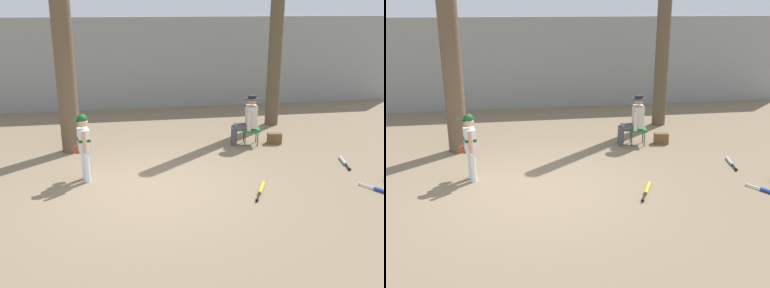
{
  "view_description": "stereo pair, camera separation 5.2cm",
  "coord_description": "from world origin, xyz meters",
  "views": [
    {
      "loc": [
        -0.51,
        -7.32,
        3.24
      ],
      "look_at": [
        0.79,
        0.29,
        0.75
      ],
      "focal_mm": 40.83,
      "sensor_mm": 36.0,
      "label": 1
    },
    {
      "loc": [
        -0.46,
        -7.33,
        3.24
      ],
      "look_at": [
        0.79,
        0.29,
        0.75
      ],
      "focal_mm": 40.83,
      "sensor_mm": 36.0,
      "label": 2
    }
  ],
  "objects": [
    {
      "name": "tree_near_player",
      "position": [
        -1.63,
        2.55,
        2.53
      ],
      "size": [
        0.72,
        0.72,
        5.84
      ],
      "color": "brown",
      "rests_on": "ground"
    },
    {
      "name": "bat_yellow_trainer",
      "position": [
        1.95,
        -0.36,
        0.03
      ],
      "size": [
        0.42,
        0.75,
        0.07
      ],
      "color": "yellow",
      "rests_on": "ground"
    },
    {
      "name": "tree_behind_spectator",
      "position": [
        3.69,
        4.02,
        2.64
      ],
      "size": [
        0.56,
        0.56,
        5.86
      ],
      "color": "brown",
      "rests_on": "ground"
    },
    {
      "name": "folding_stool",
      "position": [
        2.57,
        2.33,
        0.36
      ],
      "size": [
        0.46,
        0.46,
        0.41
      ],
      "color": "#196B2D",
      "rests_on": "ground"
    },
    {
      "name": "young_ballplayer",
      "position": [
        -1.21,
        0.71,
        0.74
      ],
      "size": [
        0.4,
        0.57,
        1.31
      ],
      "color": "white",
      "rests_on": "ground"
    },
    {
      "name": "bat_aluminum_silver",
      "position": [
        4.14,
        0.74,
        0.03
      ],
      "size": [
        0.23,
        0.75,
        0.07
      ],
      "color": "#B7BCC6",
      "rests_on": "ground"
    },
    {
      "name": "bat_blue_youth",
      "position": [
        4.08,
        -0.8,
        0.03
      ],
      "size": [
        0.42,
        0.66,
        0.07
      ],
      "color": "#2347AD",
      "rests_on": "ground"
    },
    {
      "name": "ground_plane",
      "position": [
        0.0,
        0.0,
        0.0
      ],
      "size": [
        60.0,
        60.0,
        0.0
      ],
      "primitive_type": "plane",
      "color": "#7F6B51"
    },
    {
      "name": "concrete_back_wall",
      "position": [
        0.0,
        6.75,
        1.43
      ],
      "size": [
        18.0,
        0.36,
        2.85
      ],
      "primitive_type": "cube",
      "color": "gray",
      "rests_on": "ground"
    },
    {
      "name": "seated_spectator",
      "position": [
        2.47,
        2.35,
        0.64
      ],
      "size": [
        0.68,
        0.54,
        1.2
      ],
      "color": "#47474C",
      "rests_on": "ground"
    },
    {
      "name": "handbag_beside_stool",
      "position": [
        3.16,
        2.31,
        0.13
      ],
      "size": [
        0.37,
        0.24,
        0.26
      ],
      "primitive_type": "cube",
      "rotation": [
        0.0,
        0.0,
        -0.19
      ],
      "color": "brown",
      "rests_on": "ground"
    }
  ]
}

